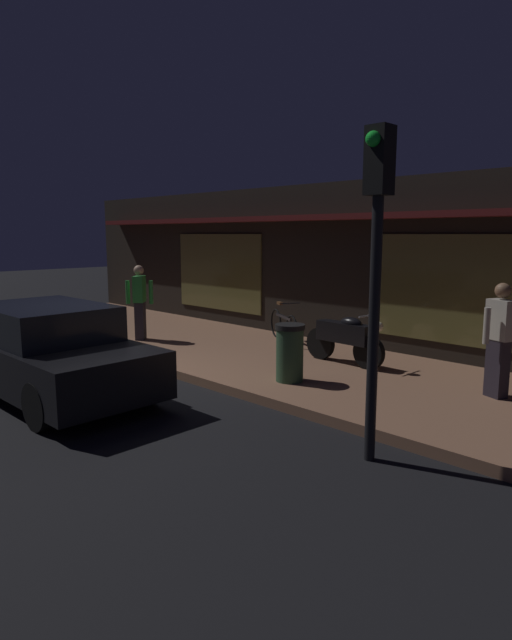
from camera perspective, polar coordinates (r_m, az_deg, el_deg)
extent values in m
plane|color=black|center=(9.18, -14.33, -7.00)|extent=(60.00, 60.00, 0.00)
cube|color=#8C6047|center=(10.94, -0.72, -3.71)|extent=(18.00, 4.00, 0.15)
cube|color=black|center=(13.28, 9.86, 5.95)|extent=(18.00, 2.80, 3.60)
cube|color=brown|center=(14.39, -4.02, 5.10)|extent=(3.20, 0.04, 2.00)
cube|color=brown|center=(10.47, 19.72, 3.08)|extent=(3.20, 0.04, 2.00)
cube|color=#591919|center=(11.96, 5.37, 10.74)|extent=(16.20, 0.50, 0.12)
cylinder|color=black|center=(10.29, 6.86, -2.46)|extent=(0.60, 0.14, 0.60)
cylinder|color=black|center=(9.64, 11.87, -3.38)|extent=(0.60, 0.14, 0.60)
cube|color=black|center=(9.90, 9.32, -1.32)|extent=(1.11, 0.32, 0.36)
ellipsoid|color=black|center=(9.78, 10.05, -0.28)|extent=(0.45, 0.25, 0.20)
sphere|color=#F9EDB7|center=(9.45, 12.81, -0.69)|extent=(0.18, 0.18, 0.18)
cylinder|color=gray|center=(9.54, 11.85, 0.46)|extent=(0.05, 0.55, 0.03)
torus|color=black|center=(12.33, 2.13, -0.33)|extent=(0.60, 0.34, 0.66)
torus|color=black|center=(11.41, 3.80, -1.12)|extent=(0.60, 0.34, 0.66)
cube|color=black|center=(11.83, 2.94, 0.34)|extent=(0.81, 0.46, 0.06)
cube|color=brown|center=(12.03, 2.54, 1.79)|extent=(0.21, 0.16, 0.06)
cylinder|color=black|center=(11.39, 3.68, 1.77)|extent=(0.22, 0.38, 0.02)
cube|color=#28232D|center=(12.33, -12.17, -0.08)|extent=(0.34, 0.34, 0.85)
cube|color=#2D8C38|center=(12.24, -12.28, 3.22)|extent=(0.42, 0.43, 0.58)
sphere|color=tan|center=(12.21, -12.35, 5.18)|extent=(0.22, 0.22, 0.22)
cylinder|color=#2D8C38|center=(12.19, -11.08, 2.91)|extent=(0.13, 0.13, 0.52)
cylinder|color=#2D8C38|center=(12.31, -13.45, 2.89)|extent=(0.13, 0.13, 0.52)
cube|color=#28232D|center=(8.57, 24.21, -4.71)|extent=(0.33, 0.29, 0.85)
cube|color=#B2AD9E|center=(8.44, 24.53, 0.02)|extent=(0.43, 0.35, 0.58)
sphere|color=#8C6647|center=(8.39, 24.72, 2.85)|extent=(0.22, 0.22, 0.22)
cylinder|color=#B2AD9E|center=(8.26, 23.28, -0.57)|extent=(0.12, 0.12, 0.52)
cylinder|color=#2D4C33|center=(8.68, 3.60, -3.75)|extent=(0.44, 0.44, 0.85)
cylinder|color=black|center=(8.58, 3.63, -0.72)|extent=(0.48, 0.48, 0.08)
cylinder|color=black|center=(5.89, 12.48, 2.04)|extent=(0.12, 0.12, 3.60)
cube|color=black|center=(5.90, 12.98, 16.15)|extent=(0.24, 0.24, 0.70)
sphere|color=#1ED838|center=(5.82, 12.34, 18.26)|extent=(0.16, 0.16, 0.16)
cylinder|color=black|center=(8.22, -11.91, -6.49)|extent=(0.64, 0.23, 0.64)
cylinder|color=black|center=(7.51, -21.94, -8.47)|extent=(0.64, 0.23, 0.64)
cylinder|color=black|center=(10.52, -20.16, -3.43)|extent=(0.64, 0.23, 0.64)
cube|color=black|center=(8.95, -20.98, -4.11)|extent=(4.12, 1.80, 0.68)
cube|color=black|center=(8.98, -21.58, -0.52)|extent=(2.22, 1.62, 0.64)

